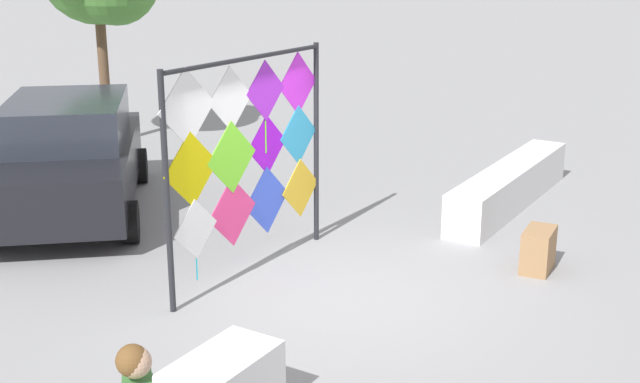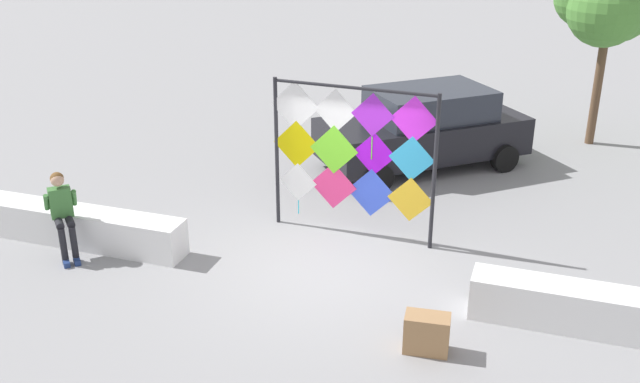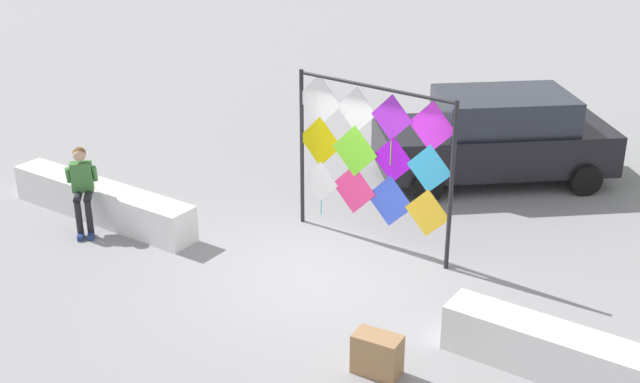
{
  "view_description": "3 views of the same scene",
  "coord_description": "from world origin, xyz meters",
  "px_view_note": "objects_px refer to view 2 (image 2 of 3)",
  "views": [
    {
      "loc": [
        -7.99,
        -4.58,
        4.07
      ],
      "look_at": [
        -0.23,
        0.19,
        1.32
      ],
      "focal_mm": 46.81,
      "sensor_mm": 36.0,
      "label": 1
    },
    {
      "loc": [
        3.25,
        -9.99,
        5.86
      ],
      "look_at": [
        -0.25,
        0.4,
        1.19
      ],
      "focal_mm": 40.68,
      "sensor_mm": 36.0,
      "label": 2
    },
    {
      "loc": [
        6.34,
        -9.41,
        6.3
      ],
      "look_at": [
        -0.34,
        0.4,
        1.2
      ],
      "focal_mm": 46.37,
      "sensor_mm": 36.0,
      "label": 3
    }
  ],
  "objects_px": {
    "parked_car": "(424,128)",
    "cardboard_box_large": "(427,333)",
    "kite_display_rack": "(352,149)",
    "seated_vendor": "(62,209)"
  },
  "relations": [
    {
      "from": "seated_vendor",
      "to": "parked_car",
      "type": "height_order",
      "value": "parked_car"
    },
    {
      "from": "parked_car",
      "to": "cardboard_box_large",
      "type": "relative_size",
      "value": 7.75
    },
    {
      "from": "kite_display_rack",
      "to": "parked_car",
      "type": "distance_m",
      "value": 3.96
    },
    {
      "from": "seated_vendor",
      "to": "cardboard_box_large",
      "type": "relative_size",
      "value": 2.47
    },
    {
      "from": "kite_display_rack",
      "to": "parked_car",
      "type": "height_order",
      "value": "kite_display_rack"
    },
    {
      "from": "seated_vendor",
      "to": "kite_display_rack",
      "type": "bearing_deg",
      "value": 28.52
    },
    {
      "from": "seated_vendor",
      "to": "parked_car",
      "type": "relative_size",
      "value": 0.32
    },
    {
      "from": "kite_display_rack",
      "to": "cardboard_box_large",
      "type": "xyz_separation_m",
      "value": [
        1.98,
        -3.1,
        -1.36
      ]
    },
    {
      "from": "seated_vendor",
      "to": "parked_car",
      "type": "distance_m",
      "value": 7.89
    },
    {
      "from": "parked_car",
      "to": "cardboard_box_large",
      "type": "distance_m",
      "value": 7.12
    }
  ]
}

